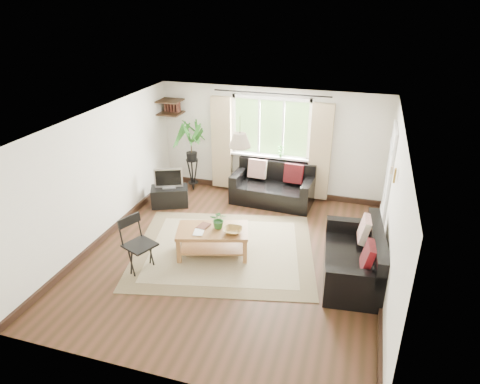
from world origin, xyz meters
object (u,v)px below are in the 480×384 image
(tv_stand, at_px, (170,196))
(palm_stand, at_px, (192,157))
(sofa_back, at_px, (273,185))
(coffee_table, at_px, (213,242))
(folding_chair, at_px, (140,246))
(sofa_right, at_px, (353,255))

(tv_stand, xyz_separation_m, palm_stand, (0.17, 0.90, 0.60))
(sofa_back, height_order, coffee_table, sofa_back)
(coffee_table, relative_size, palm_stand, 0.75)
(sofa_back, height_order, tv_stand, sofa_back)
(sofa_back, distance_m, folding_chair, 3.45)
(sofa_right, xyz_separation_m, tv_stand, (-3.91, 1.51, -0.20))
(folding_chair, bearing_deg, sofa_back, -2.57)
(folding_chair, bearing_deg, coffee_table, -27.24)
(sofa_back, height_order, folding_chair, folding_chair)
(sofa_right, height_order, coffee_table, sofa_right)
(sofa_right, height_order, tv_stand, sofa_right)
(sofa_right, height_order, palm_stand, palm_stand)
(coffee_table, bearing_deg, sofa_back, 77.02)
(palm_stand, bearing_deg, tv_stand, -100.52)
(sofa_back, xyz_separation_m, coffee_table, (-0.53, -2.32, -0.16))
(coffee_table, height_order, tv_stand, coffee_table)
(palm_stand, xyz_separation_m, folding_chair, (0.42, -3.23, -0.34))
(coffee_table, bearing_deg, folding_chair, -140.29)
(sofa_back, xyz_separation_m, tv_stand, (-2.09, -0.78, -0.20))
(tv_stand, bearing_deg, sofa_back, -2.92)
(tv_stand, xyz_separation_m, folding_chair, (0.59, -2.33, 0.26))
(sofa_right, bearing_deg, folding_chair, -81.76)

